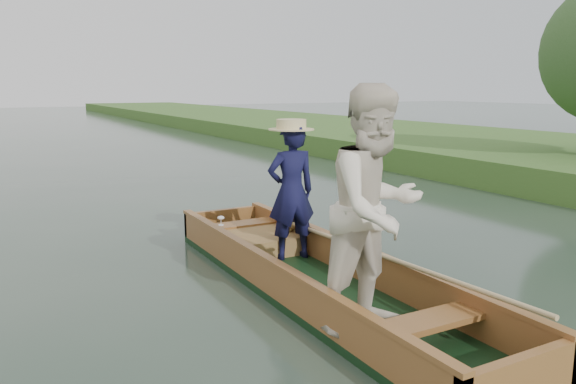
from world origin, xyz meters
TOP-DOWN VIEW (x-y plane):
  - ground at (0.00, 0.00)m, footprint 120.00×120.00m
  - trees_far at (-2.25, 9.63)m, footprint 22.04×14.84m
  - punt at (-0.01, -0.34)m, footprint 1.21×5.00m

SIDE VIEW (x-z plane):
  - ground at x=0.00m, z-range 0.00..0.00m
  - punt at x=-0.01m, z-range -0.30..1.79m
  - trees_far at x=-2.25m, z-range 0.37..4.94m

